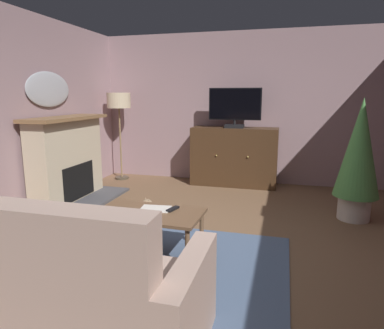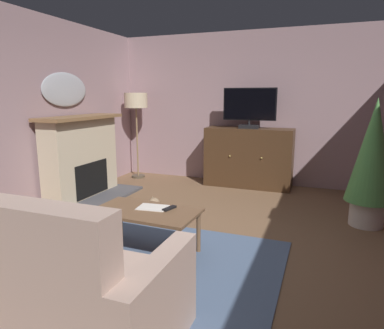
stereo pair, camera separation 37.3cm
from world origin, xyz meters
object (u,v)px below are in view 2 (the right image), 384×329
television (250,107)px  potted_plant_on_hearth_side (372,158)px  wall_mirror_oval (65,90)px  coffee_table (146,215)px  tv_remote (169,208)px  cat (141,208)px  tv_cabinet (248,159)px  floor_lamp (136,105)px  sofa_floral (65,293)px  fireplace (83,160)px  folded_newspaper (153,207)px

television → potted_plant_on_hearth_side: bearing=-36.3°
wall_mirror_oval → potted_plant_on_hearth_side: bearing=3.6°
coffee_table → potted_plant_on_hearth_side: (2.18, 1.70, 0.44)m
tv_remote → cat: size_ratio=0.29×
television → tv_cabinet: bearing=90.0°
tv_remote → floor_lamp: (-1.99, 2.83, 0.94)m
television → sofa_floral: bearing=-93.7°
fireplace → wall_mirror_oval: (-0.25, 0.00, 1.07)m
fireplace → wall_mirror_oval: size_ratio=1.63×
coffee_table → cat: bearing=122.1°
tv_cabinet → coffee_table: size_ratio=1.42×
folded_newspaper → sofa_floral: bearing=-92.8°
sofa_floral → coffee_table: bearing=95.2°
fireplace → cat: size_ratio=2.71×
sofa_floral → floor_lamp: 4.78m
folded_newspaper → cat: bearing=119.5°
wall_mirror_oval → folded_newspaper: size_ratio=3.25×
folded_newspaper → television: bearing=76.3°
television → floor_lamp: television is taller
floor_lamp → sofa_floral: bearing=-66.0°
coffee_table → potted_plant_on_hearth_side: bearing=37.9°
coffee_table → tv_remote: bearing=27.1°
fireplace → folded_newspaper: size_ratio=5.28×
tv_remote → folded_newspaper: tv_remote is taller
wall_mirror_oval → television: (2.52, 1.58, -0.28)m
wall_mirror_oval → potted_plant_on_hearth_side: 4.39m
fireplace → tv_cabinet: bearing=35.6°
potted_plant_on_hearth_side → cat: size_ratio=2.71×
cat → tv_remote: bearing=-46.7°
folded_newspaper → cat: (-0.65, 0.90, -0.36)m
tv_remote → coffee_table: bearing=133.5°
tv_cabinet → cat: tv_cabinet is taller
fireplace → television: 2.88m
sofa_floral → potted_plant_on_hearth_side: (2.06, 3.01, 0.51)m
coffee_table → folded_newspaper: size_ratio=3.57×
television → folded_newspaper: television is taller
tv_cabinet → folded_newspaper: bearing=-97.1°
tv_cabinet → potted_plant_on_hearth_side: potted_plant_on_hearth_side is taller
television → tv_remote: 3.05m
sofa_floral → tv_remote: bearing=86.3°
television → tv_remote: bearing=-93.7°
tv_remote → folded_newspaper: size_ratio=0.57×
potted_plant_on_hearth_side → tv_remote: bearing=-141.1°
folded_newspaper → fireplace: bearing=138.7°
tv_cabinet → sofa_floral: (-0.28, -4.37, -0.15)m
coffee_table → floor_lamp: size_ratio=0.65×
sofa_floral → television: bearing=86.3°
television → coffee_table: size_ratio=0.85×
coffee_table → sofa_floral: 1.32m
tv_remote → sofa_floral: (-0.09, -1.42, -0.14)m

